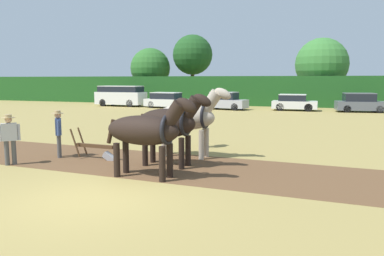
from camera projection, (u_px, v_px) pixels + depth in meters
The scene contains 18 objects.
ground_plane at pixel (92, 198), 8.60m from camera, with size 240.00×240.00×0.00m, color #998447.
plowed_furrow_strip at pixel (82, 158), 13.04m from camera, with size 21.73×3.72×0.01m, color brown.
hedgerow at pixel (272, 91), 38.10m from camera, with size 79.98×1.73×3.05m, color #1E511E.
tree_far_left at pixel (150, 68), 46.05m from camera, with size 4.88×4.88×6.53m.
tree_left at pixel (193, 55), 44.85m from camera, with size 4.77×4.77×8.03m.
tree_center_left at pixel (322, 64), 39.59m from camera, with size 5.51×5.51×7.07m.
draft_horse_lead_left at pixel (146, 131), 10.24m from camera, with size 2.83×0.95×2.32m.
draft_horse_lead_right at pixel (169, 123), 11.63m from camera, with size 2.60×1.02×2.36m.
draft_horse_trail_left at pixel (188, 117), 13.00m from camera, with size 2.89×1.01×2.51m.
plow at pixel (98, 150), 12.75m from camera, with size 1.71×0.48×1.13m.
farmer_at_plow at pixel (58, 130), 13.00m from camera, with size 0.45×0.53×1.65m.
farmer_beside_team at pixel (204, 125), 14.91m from camera, with size 0.27×0.64×1.60m.
farmer_onlooker_left at pixel (9, 136), 11.82m from camera, with size 0.48×0.48×1.62m.
parked_van at pixel (121, 96), 38.09m from camera, with size 5.06×2.15×2.06m.
parked_car_left at pixel (167, 100), 35.74m from camera, with size 4.58×2.31×1.48m.
parked_car_center_left at pixel (225, 101), 33.86m from camera, with size 4.04×2.33×1.59m.
parked_car_center at pixel (294, 103), 32.69m from camera, with size 3.83×1.85×1.42m.
parked_car_center_right at pixel (360, 103), 31.15m from camera, with size 4.20×2.27×1.59m.
Camera 1 is at (4.91, -7.09, 2.71)m, focal length 35.00 mm.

